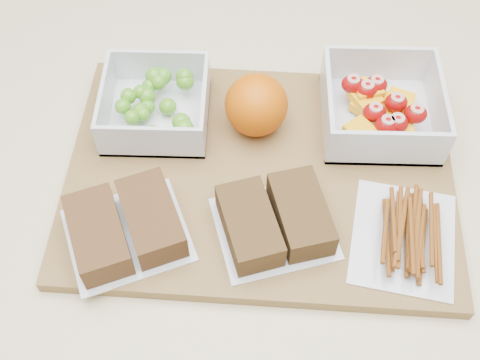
{
  "coord_description": "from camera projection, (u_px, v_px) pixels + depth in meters",
  "views": [
    {
      "loc": [
        0.01,
        -0.36,
        1.45
      ],
      "look_at": [
        -0.0,
        -0.01,
        0.93
      ],
      "focal_mm": 45.0,
      "sensor_mm": 36.0,
      "label": 1
    }
  ],
  "objects": [
    {
      "name": "sandwich_bag_center",
      "position": [
        275.0,
        220.0,
        0.6
      ],
      "size": [
        0.14,
        0.13,
        0.04
      ],
      "color": "silver",
      "rests_on": "cutting_board"
    },
    {
      "name": "grape_container",
      "position": [
        157.0,
        105.0,
        0.68
      ],
      "size": [
        0.12,
        0.12,
        0.05
      ],
      "color": "silver",
      "rests_on": "cutting_board"
    },
    {
      "name": "sandwich_bag_left",
      "position": [
        125.0,
        227.0,
        0.6
      ],
      "size": [
        0.15,
        0.14,
        0.04
      ],
      "color": "silver",
      "rests_on": "cutting_board"
    },
    {
      "name": "orange",
      "position": [
        256.0,
        105.0,
        0.66
      ],
      "size": [
        0.07,
        0.07,
        0.07
      ],
      "primitive_type": "sphere",
      "color": "#D35B04",
      "rests_on": "cutting_board"
    },
    {
      "name": "pretzel_bag",
      "position": [
        406.0,
        232.0,
        0.6
      ],
      "size": [
        0.12,
        0.14,
        0.03
      ],
      "color": "silver",
      "rests_on": "cutting_board"
    },
    {
      "name": "fruit_container",
      "position": [
        381.0,
        109.0,
        0.68
      ],
      "size": [
        0.13,
        0.13,
        0.05
      ],
      "color": "silver",
      "rests_on": "cutting_board"
    },
    {
      "name": "cutting_board",
      "position": [
        260.0,
        175.0,
        0.66
      ],
      "size": [
        0.43,
        0.32,
        0.02
      ],
      "primitive_type": "cube",
      "rotation": [
        0.0,
        0.0,
        -0.04
      ],
      "color": "olive",
      "rests_on": "counter"
    },
    {
      "name": "counter",
      "position": [
        243.0,
        330.0,
        1.04
      ],
      "size": [
        1.2,
        0.9,
        0.9
      ],
      "primitive_type": "cube",
      "color": "beige",
      "rests_on": "ground"
    }
  ]
}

